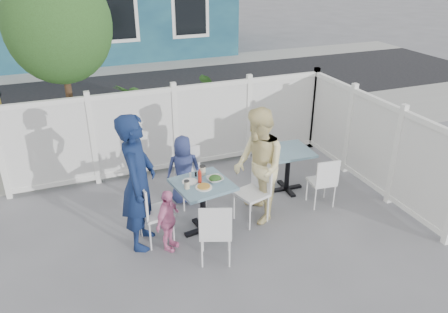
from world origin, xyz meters
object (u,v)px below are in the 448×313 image
object	(u,v)px
toddler	(168,221)
chair_right	(256,187)
man	(138,182)
spare_table	(288,159)
boy	(184,170)
chair_back	(190,172)
main_table	(203,194)
woman	(258,166)
chair_left	(150,209)
chair_near	(216,229)

from	to	relation	value
toddler	chair_right	bearing A→B (deg)	-35.54
chair_right	man	bearing A→B (deg)	73.29
spare_table	boy	world-z (taller)	boy
chair_right	chair_back	bearing A→B (deg)	26.52
main_table	toddler	distance (m)	0.64
man	toddler	bearing A→B (deg)	-109.33
spare_table	toddler	distance (m)	2.46
chair_back	woman	size ratio (longest dim) A/B	0.53
chair_left	chair_near	xyz separation A→B (m)	(0.67, -0.76, -0.01)
man	main_table	bearing A→B (deg)	-70.87
spare_table	chair_right	xyz separation A→B (m)	(-0.89, -0.61, -0.02)
man	boy	size ratio (longest dim) A/B	1.69
chair_back	chair_left	bearing A→B (deg)	46.19
chair_back	boy	size ratio (longest dim) A/B	0.82
chair_near	chair_right	bearing A→B (deg)	60.00
man	toddler	size ratio (longest dim) A/B	2.12
man	chair_near	bearing A→B (deg)	-112.78
chair_right	toddler	bearing A→B (deg)	83.98
chair_left	toddler	distance (m)	0.31
chair_back	man	xyz separation A→B (m)	(-0.95, -0.82, 0.42)
spare_table	chair_left	bearing A→B (deg)	-165.98
chair_right	chair_back	size ratio (longest dim) A/B	1.03
chair_right	chair_near	xyz separation A→B (m)	(-0.92, -0.77, -0.03)
spare_table	chair_right	distance (m)	1.08
chair_back	man	bearing A→B (deg)	41.17
chair_left	spare_table	bearing A→B (deg)	95.83
chair_back	toddler	distance (m)	1.27
chair_right	toddler	xyz separation A→B (m)	(-1.41, -0.25, -0.11)
chair_right	chair_near	bearing A→B (deg)	113.95
chair_left	chair_back	xyz separation A→B (m)	(0.83, 0.85, 0.00)
chair_right	chair_near	world-z (taller)	chair_right
spare_table	woman	bearing A→B (deg)	-144.94
boy	chair_left	bearing A→B (deg)	59.30
man	toddler	distance (m)	0.65
toddler	woman	bearing A→B (deg)	-34.99
main_table	man	distance (m)	0.95
chair_right	woman	world-z (taller)	woman
chair_near	woman	bearing A→B (deg)	59.48
main_table	chair_near	distance (m)	0.76
main_table	chair_right	bearing A→B (deg)	1.51
main_table	woman	bearing A→B (deg)	2.87
spare_table	boy	distance (m)	1.76
main_table	man	xyz separation A→B (m)	(-0.88, 0.05, 0.34)
spare_table	boy	xyz separation A→B (m)	(-1.74, 0.29, -0.02)
main_table	chair_left	xyz separation A→B (m)	(-0.76, 0.02, -0.08)
boy	toddler	world-z (taller)	boy
main_table	spare_table	world-z (taller)	main_table
main_table	boy	world-z (taller)	boy
chair_right	chair_back	world-z (taller)	chair_right
chair_back	woman	xyz separation A→B (m)	(0.81, -0.82, 0.34)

